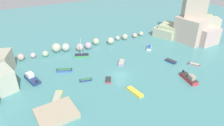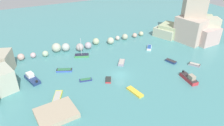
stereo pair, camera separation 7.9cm
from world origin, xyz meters
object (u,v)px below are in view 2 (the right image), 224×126
moored_boat_3 (149,48)px  moored_boat_5 (171,61)px  moored_boat_2 (82,55)px  moored_boat_6 (195,65)px  moored_boat_4 (86,80)px  stone_dock (56,113)px  moored_boat_9 (57,97)px  moored_boat_1 (189,78)px  moored_boat_8 (135,92)px  moored_boat_10 (32,78)px  moored_boat_0 (64,70)px  moored_boat_7 (122,62)px  moored_boat_11 (108,80)px

moored_boat_3 → moored_boat_5: moored_boat_3 is taller
moored_boat_2 → moored_boat_6: (25.74, -18.43, -0.07)m
moored_boat_2 → moored_boat_4: (-3.23, -12.28, -0.16)m
stone_dock → moored_boat_9: bearing=74.6°
moored_boat_1 → moored_boat_5: 9.36m
moored_boat_2 → moored_boat_8: size_ratio=1.29×
stone_dock → moored_boat_8: size_ratio=1.63×
moored_boat_8 → moored_boat_10: size_ratio=0.80×
moored_boat_0 → moored_boat_3: size_ratio=1.20×
moored_boat_7 → moored_boat_10: 23.48m
moored_boat_3 → moored_boat_9: size_ratio=0.76×
moored_boat_6 → moored_boat_9: 36.73m
moored_boat_3 → stone_dock: bearing=156.1°
moored_boat_7 → moored_boat_2: bearing=-99.6°
moored_boat_1 → moored_boat_5: bearing=174.1°
moored_boat_10 → moored_boat_3: bearing=-103.6°
moored_boat_0 → moored_boat_3: 27.71m
moored_boat_3 → moored_boat_8: size_ratio=0.78×
moored_boat_1 → moored_boat_4: moored_boat_1 is taller
stone_dock → moored_boat_7: stone_dock is taller
moored_boat_2 → moored_boat_11: moored_boat_2 is taller
moored_boat_2 → moored_boat_7: size_ratio=1.60×
moored_boat_9 → moored_boat_5: bearing=-62.8°
moored_boat_2 → moored_boat_7: (8.53, -8.70, -0.06)m
stone_dock → moored_boat_3: 37.27m
moored_boat_0 → moored_boat_2: moored_boat_2 is taller
moored_boat_2 → moored_boat_5: 25.51m
moored_boat_8 → moored_boat_11: bearing=-164.9°
moored_boat_1 → stone_dock: bearing=-87.2°
moored_boat_5 → moored_boat_7: moored_boat_7 is taller
moored_boat_5 → moored_boat_11: bearing=73.9°
moored_boat_6 → moored_boat_8: (-20.80, -3.13, -0.08)m
stone_dock → moored_boat_8: stone_dock is taller
moored_boat_4 → moored_boat_6: 29.62m
moored_boat_6 → moored_boat_3: bearing=166.2°
moored_boat_1 → moored_boat_4: size_ratio=1.67×
moored_boat_1 → moored_boat_3: 19.19m
moored_boat_9 → moored_boat_11: (12.58, 1.20, -0.04)m
moored_boat_5 → moored_boat_10: bearing=60.2°
moored_boat_6 → moored_boat_7: moored_boat_7 is taller
moored_boat_6 → moored_boat_1: bearing=-86.3°
moored_boat_0 → moored_boat_3: moored_boat_3 is taller
moored_boat_1 → moored_boat_3: size_ratio=1.48×
stone_dock → moored_boat_10: bearing=99.8°
moored_boat_3 → moored_boat_9: 33.94m
moored_boat_5 → moored_boat_6: size_ratio=1.03×
moored_boat_8 → moored_boat_1: bearing=72.9°
moored_boat_8 → moored_boat_11: (-3.27, 6.87, -0.01)m
moored_boat_0 → moored_boat_1: 31.26m
stone_dock → moored_boat_5: size_ratio=2.30×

